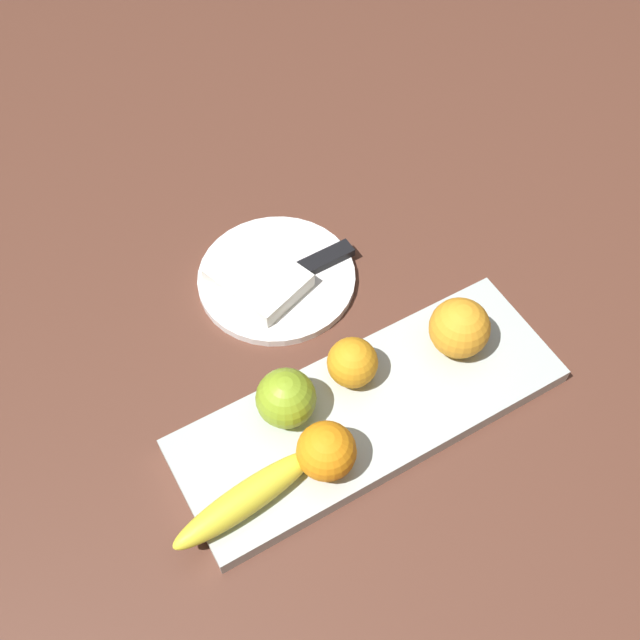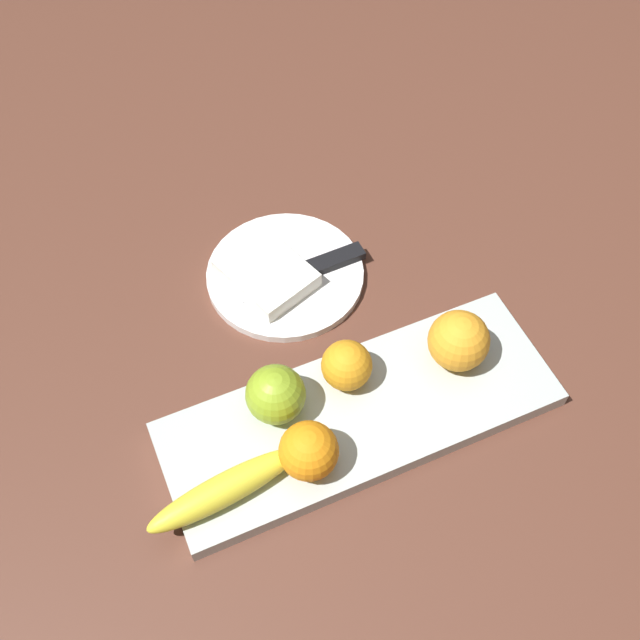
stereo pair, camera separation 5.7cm
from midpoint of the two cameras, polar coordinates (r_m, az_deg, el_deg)
ground_plane at (r=0.92m, az=7.62°, el=-8.08°), size 2.40×2.40×0.00m
fruit_tray at (r=0.91m, az=4.81°, el=-7.12°), size 0.47×0.17×0.02m
apple at (r=0.86m, az=-1.44°, el=-5.68°), size 0.07×0.07×0.07m
banana at (r=0.84m, az=-5.18°, el=-12.63°), size 0.18×0.06×0.04m
orange_near_apple at (r=0.89m, az=3.86°, el=-3.50°), size 0.06×0.06×0.06m
orange_near_banana at (r=0.83m, az=1.15°, el=-9.87°), size 0.07×0.07×0.07m
orange_center at (r=0.92m, az=12.11°, el=-1.61°), size 0.07×0.07×0.07m
dinner_plate at (r=1.02m, az=-1.01°, el=3.34°), size 0.21×0.21×0.01m
folded_napkin at (r=1.00m, az=-2.42°, el=3.47°), size 0.12×0.14×0.02m
knife at (r=1.02m, az=1.74°, el=4.04°), size 0.18×0.03×0.01m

